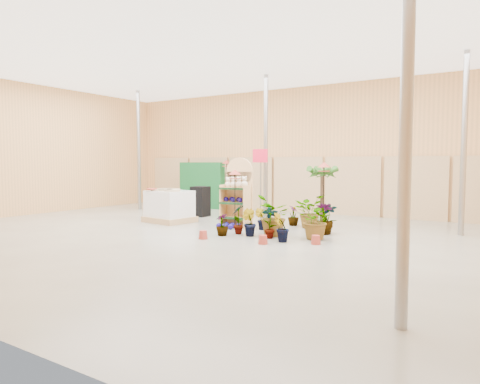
% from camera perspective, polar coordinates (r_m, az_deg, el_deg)
% --- Properties ---
extents(room, '(15.20, 12.10, 4.70)m').
position_cam_1_polar(room, '(11.22, -2.91, 6.07)').
color(room, slate).
rests_on(room, ground).
extents(display_shelf, '(0.86, 0.60, 1.94)m').
position_cam_1_polar(display_shelf, '(12.01, -0.28, -0.40)').
color(display_shelf, tan).
rests_on(display_shelf, ground).
extents(teddy_bears, '(0.72, 0.19, 0.31)m').
position_cam_1_polar(teddy_bears, '(11.90, -0.41, 1.22)').
color(teddy_bears, white).
rests_on(teddy_bears, display_shelf).
extents(gazing_balls_shelf, '(0.71, 0.24, 0.14)m').
position_cam_1_polar(gazing_balls_shelf, '(11.93, -0.56, -1.01)').
color(gazing_balls_shelf, '#130A68').
rests_on(gazing_balls_shelf, display_shelf).
extents(gazing_balls_floor, '(0.63, 0.39, 0.15)m').
position_cam_1_polar(gazing_balls_floor, '(11.68, -1.55, -4.53)').
color(gazing_balls_floor, '#130A68').
rests_on(gazing_balls_floor, ground).
extents(pallet_stack, '(1.50, 1.31, 1.00)m').
position_cam_1_polar(pallet_stack, '(13.08, -9.40, -1.88)').
color(pallet_stack, tan).
rests_on(pallet_stack, ground).
extents(charcoal_planters, '(0.50, 0.50, 1.00)m').
position_cam_1_polar(charcoal_planters, '(14.32, -5.30, -1.25)').
color(charcoal_planters, black).
rests_on(charcoal_planters, ground).
extents(trellis_stock, '(2.00, 0.30, 1.80)m').
position_cam_1_polar(trellis_stock, '(16.95, -5.12, 0.92)').
color(trellis_stock, '#104F22').
rests_on(trellis_stock, ground).
extents(offer_sign, '(0.50, 0.08, 2.20)m').
position_cam_1_polar(offer_sign, '(12.92, 2.73, 2.94)').
color(offer_sign, gray).
rests_on(offer_sign, ground).
extents(bird_table_front, '(0.34, 0.34, 1.61)m').
position_cam_1_polar(bird_table_front, '(11.51, -0.68, 2.43)').
color(bird_table_front, black).
rests_on(bird_table_front, ground).
extents(bird_table_right, '(0.34, 0.34, 1.81)m').
position_cam_1_polar(bird_table_right, '(11.39, 11.14, 3.29)').
color(bird_table_right, black).
rests_on(bird_table_right, ground).
extents(bird_table_back, '(0.34, 0.34, 1.89)m').
position_cam_1_polar(bird_table_back, '(15.89, -1.82, 3.82)').
color(bird_table_back, black).
rests_on(bird_table_back, ground).
extents(palm, '(0.70, 0.70, 1.80)m').
position_cam_1_polar(palm, '(12.07, 10.91, 2.67)').
color(palm, '#4E3625').
rests_on(palm, ground).
extents(potted_plant_0, '(0.34, 0.46, 0.79)m').
position_cam_1_polar(potted_plant_0, '(10.77, -0.20, -3.52)').
color(potted_plant_0, '#265818').
rests_on(potted_plant_0, ground).
extents(potted_plant_1, '(0.43, 0.37, 0.67)m').
position_cam_1_polar(potted_plant_1, '(10.48, 1.19, -4.07)').
color(potted_plant_1, '#265818').
rests_on(potted_plant_1, ground).
extents(potted_plant_2, '(1.12, 1.17, 1.01)m').
position_cam_1_polar(potted_plant_2, '(10.45, 4.56, -3.18)').
color(potted_plant_2, '#265818').
rests_on(potted_plant_2, ground).
extents(potted_plant_3, '(0.60, 0.60, 0.79)m').
position_cam_1_polar(potted_plant_3, '(10.93, 11.17, -3.49)').
color(potted_plant_3, '#265818').
rests_on(potted_plant_3, ground).
extents(potted_plant_4, '(0.49, 0.42, 0.78)m').
position_cam_1_polar(potted_plant_4, '(11.12, 11.75, -3.41)').
color(potted_plant_4, '#265818').
rests_on(potted_plant_4, ground).
extents(potted_plant_5, '(0.37, 0.33, 0.58)m').
position_cam_1_polar(potted_plant_5, '(11.46, 2.82, -3.62)').
color(potted_plant_5, '#265818').
rests_on(potted_plant_5, ground).
extents(potted_plant_6, '(0.75, 0.85, 0.90)m').
position_cam_1_polar(potted_plant_6, '(11.93, 9.22, -2.58)').
color(potted_plant_6, '#265818').
rests_on(potted_plant_6, ground).
extents(potted_plant_7, '(0.37, 0.37, 0.54)m').
position_cam_1_polar(potted_plant_7, '(10.55, -2.38, -4.38)').
color(potted_plant_7, '#265818').
rests_on(potted_plant_7, ground).
extents(potted_plant_8, '(0.46, 0.37, 0.76)m').
position_cam_1_polar(potted_plant_8, '(10.16, 4.05, -4.08)').
color(potted_plant_8, '#265818').
rests_on(potted_plant_8, ground).
extents(potted_plant_9, '(0.45, 0.47, 0.66)m').
position_cam_1_polar(potted_plant_9, '(9.73, 5.51, -4.74)').
color(potted_plant_9, '#265818').
rests_on(potted_plant_9, ground).
extents(potted_plant_10, '(1.02, 1.07, 0.92)m').
position_cam_1_polar(potted_plant_10, '(10.11, 9.87, -3.71)').
color(potted_plant_10, '#265818').
rests_on(potted_plant_10, ground).
extents(potted_plant_11, '(0.40, 0.40, 0.57)m').
position_cam_1_polar(potted_plant_11, '(12.29, 7.12, -3.14)').
color(potted_plant_11, '#265818').
rests_on(potted_plant_11, ground).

